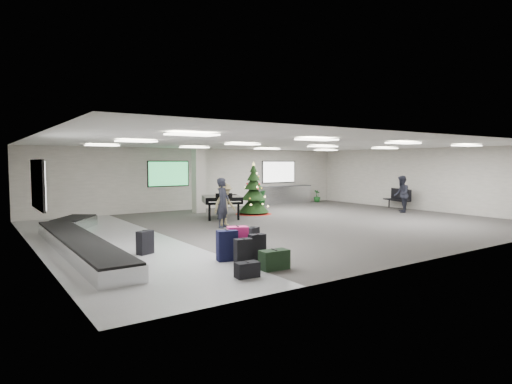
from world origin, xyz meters
TOP-DOWN VIEW (x-y plane):
  - ground at (0.00, 0.00)m, footprint 18.00×18.00m
  - room_envelope at (-0.38, 0.67)m, footprint 18.02×14.02m
  - baggage_carousel at (-7.84, -0.08)m, footprint 2.28×9.71m
  - service_counter at (5.00, 6.65)m, footprint 4.05×0.65m
  - suitcase_0 at (-5.06, -4.77)m, footprint 0.44×0.28m
  - suitcase_1 at (-4.43, -4.46)m, footprint 0.44×0.26m
  - pink_suitcase at (-4.75, -4.04)m, footprint 0.59×0.45m
  - suitcase_3 at (-3.74, -3.22)m, footprint 0.46×0.35m
  - navy_suitcase at (-5.15, -4.16)m, footprint 0.56×0.40m
  - green_duffel at (-4.69, -5.53)m, footprint 0.70×0.38m
  - suitcase_8 at (-6.58, -2.26)m, footprint 0.49×0.39m
  - black_duffel at (-5.59, -5.76)m, footprint 0.54×0.33m
  - christmas_tree at (0.87, 3.53)m, footprint 1.75×1.75m
  - grand_piano at (-1.21, 2.95)m, footprint 2.20×2.47m
  - bench at (8.58, 1.14)m, footprint 1.04×1.77m
  - traveler_a at (-2.48, 0.66)m, footprint 0.82×0.78m
  - traveler_b at (-2.18, 1.02)m, footprint 1.17×0.82m
  - traveler_bench at (7.20, -0.10)m, footprint 1.12×1.09m
  - potted_plant_left at (3.37, 6.33)m, footprint 0.59×0.53m
  - potted_plant_right at (7.62, 6.43)m, footprint 0.47×0.47m

SIDE VIEW (x-z plane):
  - ground at x=0.00m, z-range 0.00..0.00m
  - black_duffel at x=-5.59m, z-range -0.01..0.34m
  - baggage_carousel at x=-7.84m, z-range 0.00..0.43m
  - green_duffel at x=-4.69m, z-range -0.01..0.47m
  - suitcase_3 at x=-3.74m, z-range -0.01..0.62m
  - suitcase_8 at x=-6.58m, z-range -0.01..0.65m
  - suitcase_0 at x=-5.06m, z-range -0.01..0.65m
  - suitcase_1 at x=-4.43m, z-range -0.01..0.66m
  - potted_plant_right at x=7.62m, z-range 0.00..0.75m
  - navy_suitcase at x=-5.15m, z-range -0.01..0.78m
  - pink_suitcase at x=-4.75m, z-range -0.01..0.83m
  - potted_plant_left at x=3.37m, z-range 0.00..0.89m
  - service_counter at x=5.00m, z-range 0.01..1.09m
  - bench at x=8.58m, z-range 0.07..1.13m
  - traveler_b at x=-2.18m, z-range 0.00..1.66m
  - grand_piano at x=-1.21m, z-range 0.25..1.42m
  - christmas_tree at x=0.87m, z-range -0.39..2.10m
  - traveler_bench at x=7.20m, z-range 0.00..1.82m
  - traveler_a at x=-2.48m, z-range 0.00..1.89m
  - room_envelope at x=-0.38m, z-range 0.73..3.94m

